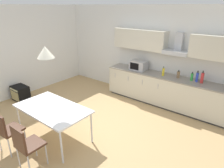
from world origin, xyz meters
The scene contains 17 objects.
ground_plane centered at (0.00, 0.00, -0.01)m, with size 9.35×7.35×0.02m, color tan.
wall_back centered at (0.00, 2.50, 1.36)m, with size 7.48×0.10×2.72m, color white.
wall_left centered at (-3.17, 0.00, 1.36)m, with size 0.10×5.88×2.72m, color white.
kitchen_counter centered at (0.94, 2.15, 0.44)m, with size 3.92×0.63×0.88m.
backsplash_tile centered at (0.94, 2.44, 1.16)m, with size 3.90×0.02×0.57m, color silver.
upper_wall_cabinets centered at (0.94, 2.28, 1.76)m, with size 3.90×0.40×0.56m.
microwave centered at (-0.13, 2.15, 1.02)m, with size 0.48×0.35×0.28m.
bottle_green centered at (1.44, 2.21, 0.98)m, with size 0.06×0.06×0.23m.
bottle_blue centered at (1.56, 2.20, 1.00)m, with size 0.07×0.07×0.29m.
bottle_yellow centered at (0.69, 2.11, 0.99)m, with size 0.07×0.07×0.26m.
bottle_red centered at (1.69, 2.18, 1.02)m, with size 0.07×0.07×0.32m.
bottle_brown centered at (1.08, 2.20, 0.97)m, with size 0.08×0.08×0.21m.
dining_table centered at (-0.39, -0.77, 0.70)m, with size 1.57×0.88×0.74m.
chair_near_right centered at (-0.03, -1.59, 0.53)m, with size 0.41×0.41×0.87m.
chair_near_left centered at (-0.73, -1.59, 0.53)m, with size 0.44×0.44×0.87m.
guitar_amp centered at (-2.77, -0.25, 0.22)m, with size 0.52×0.37×0.44m.
pendant_lamp centered at (-0.39, -0.77, 1.89)m, with size 0.32×0.32×0.22m, color silver.
Camera 1 is at (2.82, -2.85, 2.69)m, focal length 32.00 mm.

